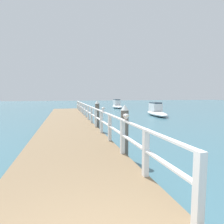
# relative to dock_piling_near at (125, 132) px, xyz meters

# --- Properties ---
(pier_deck) EXTENTS (3.13, 23.68, 0.55)m
(pier_deck) POSITION_rel_dock_piling_near_xyz_m (-1.87, 6.99, -0.74)
(pier_deck) COLOR #846B4C
(pier_deck) RESTS_ON ground_plane
(pier_railing) EXTENTS (0.12, 22.20, 1.05)m
(pier_railing) POSITION_rel_dock_piling_near_xyz_m (-0.38, 6.99, 0.19)
(pier_railing) COLOR white
(pier_railing) RESTS_ON pier_deck
(dock_piling_near) EXTENTS (0.29, 0.29, 2.00)m
(dock_piling_near) POSITION_rel_dock_piling_near_xyz_m (0.00, 0.00, 0.00)
(dock_piling_near) COLOR #6B6056
(dock_piling_near) RESTS_ON ground_plane
(dock_piling_far) EXTENTS (0.29, 0.29, 2.00)m
(dock_piling_far) POSITION_rel_dock_piling_near_xyz_m (0.00, 5.39, 0.00)
(dock_piling_far) COLOR #6B6056
(dock_piling_far) RESTS_ON ground_plane
(seagull_foreground) EXTENTS (0.20, 0.48, 0.21)m
(seagull_foreground) POSITION_rel_dock_piling_near_xyz_m (-0.38, -1.18, 0.73)
(seagull_foreground) COLOR white
(seagull_foreground) RESTS_ON pier_railing
(seagull_background) EXTENTS (0.19, 0.48, 0.21)m
(seagull_background) POSITION_rel_dock_piling_near_xyz_m (-0.38, 1.87, 0.73)
(seagull_background) COLOR white
(seagull_background) RESTS_ON pier_railing
(boat_3) EXTENTS (2.46, 5.48, 1.55)m
(boat_3) POSITION_rel_dock_piling_near_xyz_m (8.29, 12.43, -0.50)
(boat_3) COLOR white
(boat_3) RESTS_ON ground_plane
(boat_5) EXTENTS (1.76, 4.51, 1.65)m
(boat_5) POSITION_rel_dock_piling_near_xyz_m (7.36, 25.15, -0.46)
(boat_5) COLOR white
(boat_5) RESTS_ON ground_plane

